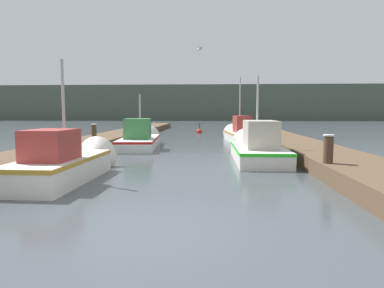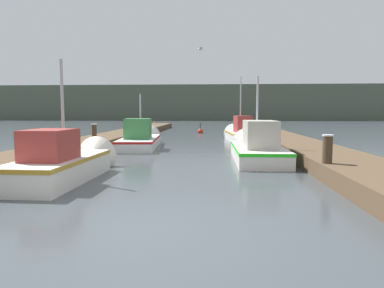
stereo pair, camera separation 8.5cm
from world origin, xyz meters
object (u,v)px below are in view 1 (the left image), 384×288
channel_buoy (199,131)px  fishing_boat_0 (68,162)px  fishing_boat_2 (141,139)px  fishing_boat_3 (239,133)px  mooring_piling_0 (328,157)px  mooring_piling_1 (94,139)px  seagull_lead (200,49)px  fishing_boat_1 (256,147)px

channel_buoy → fishing_boat_0: bearing=-98.2°
fishing_boat_2 → fishing_boat_3: bearing=30.1°
fishing_boat_2 → mooring_piling_0: 11.19m
fishing_boat_3 → mooring_piling_1: bearing=-139.9°
fishing_boat_0 → fishing_boat_3: size_ratio=0.91×
fishing_boat_2 → channel_buoy: 11.79m
mooring_piling_0 → seagull_lead: seagull_lead is taller
channel_buoy → mooring_piling_1: bearing=-105.7°
fishing_boat_1 → fishing_boat_3: (-0.02, 8.41, 0.02)m
fishing_boat_0 → channel_buoy: fishing_boat_0 is taller
fishing_boat_1 → channel_buoy: bearing=99.9°
mooring_piling_0 → channel_buoy: mooring_piling_0 is taller
fishing_boat_3 → mooring_piling_0: size_ratio=4.14×
fishing_boat_1 → mooring_piling_1: (-7.01, 1.22, 0.21)m
fishing_boat_1 → channel_buoy: fishing_boat_1 is taller
mooring_piling_0 → channel_buoy: bearing=102.0°
fishing_boat_2 → mooring_piling_1: bearing=-118.6°
mooring_piling_0 → mooring_piling_1: mooring_piling_1 is taller
fishing_boat_0 → fishing_boat_3: 14.05m
fishing_boat_0 → channel_buoy: size_ratio=4.86×
fishing_boat_3 → seagull_lead: bearing=-118.0°
fishing_boat_1 → channel_buoy: (-2.87, 15.97, -0.33)m
fishing_boat_0 → seagull_lead: 9.05m
mooring_piling_0 → fishing_boat_0: bearing=-178.6°
fishing_boat_0 → channel_buoy: 20.58m
fishing_boat_0 → fishing_boat_2: fishing_boat_0 is taller
fishing_boat_0 → mooring_piling_0: bearing=2.5°
fishing_boat_1 → mooring_piling_0: fishing_boat_1 is taller
fishing_boat_0 → fishing_boat_2: size_ratio=0.75×
mooring_piling_0 → seagull_lead: (-3.77, 6.97, 4.17)m
channel_buoy → seagull_lead: seagull_lead is taller
fishing_boat_0 → fishing_boat_2: 8.90m
fishing_boat_2 → fishing_boat_3: (5.55, 3.91, 0.06)m
mooring_piling_1 → fishing_boat_2: bearing=66.4°
fishing_boat_3 → channel_buoy: size_ratio=5.34×
fishing_boat_0 → fishing_boat_3: fishing_boat_3 is taller
fishing_boat_0 → seagull_lead: bearing=65.4°
fishing_boat_2 → fishing_boat_3: size_ratio=1.21×
fishing_boat_0 → mooring_piling_1: 5.75m
mooring_piling_0 → seagull_lead: 8.96m
fishing_boat_0 → mooring_piling_0: fishing_boat_0 is taller
fishing_boat_0 → mooring_piling_1: bearing=103.3°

